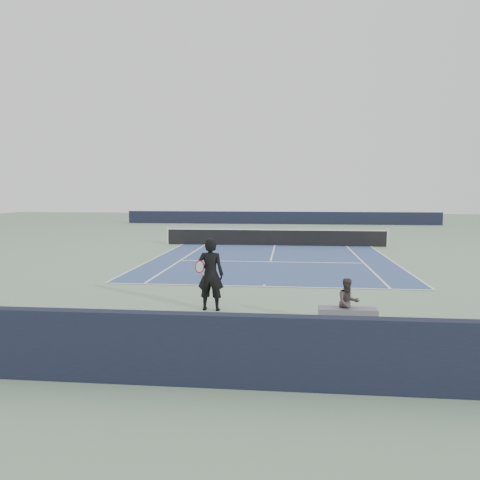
# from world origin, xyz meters

# --- Properties ---
(ground) EXTENTS (80.00, 80.00, 0.00)m
(ground) POSITION_xyz_m (0.00, 0.00, 0.00)
(ground) COLOR gray
(court_surface) EXTENTS (10.97, 23.77, 0.01)m
(court_surface) POSITION_xyz_m (0.00, 0.00, 0.01)
(court_surface) COLOR #354B7D
(court_surface) RESTS_ON ground
(tennis_net) EXTENTS (12.90, 0.10, 1.07)m
(tennis_net) POSITION_xyz_m (0.00, 0.00, 0.50)
(tennis_net) COLOR silver
(tennis_net) RESTS_ON ground
(windscreen_far) EXTENTS (30.00, 0.25, 1.20)m
(windscreen_far) POSITION_xyz_m (0.00, 17.88, 0.60)
(windscreen_far) COLOR black
(windscreen_far) RESTS_ON ground
(windscreen_near) EXTENTS (30.00, 0.25, 1.20)m
(windscreen_near) POSITION_xyz_m (0.00, -19.88, 0.60)
(windscreen_near) COLOR black
(windscreen_near) RESTS_ON ground
(tennis_player) EXTENTS (0.83, 0.56, 1.94)m
(tennis_player) POSITION_xyz_m (-1.26, -15.07, 0.97)
(tennis_player) COLOR black
(tennis_player) RESTS_ON ground
(tennis_ball) EXTENTS (0.07, 0.07, 0.07)m
(tennis_ball) POSITION_xyz_m (-0.98, -15.65, 0.04)
(tennis_ball) COLOR #C0E42E
(tennis_ball) RESTS_ON ground
(spectator_bench) EXTENTS (1.42, 0.80, 1.15)m
(spectator_bench) POSITION_xyz_m (2.20, -16.21, 0.40)
(spectator_bench) COLOR slate
(spectator_bench) RESTS_ON ground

